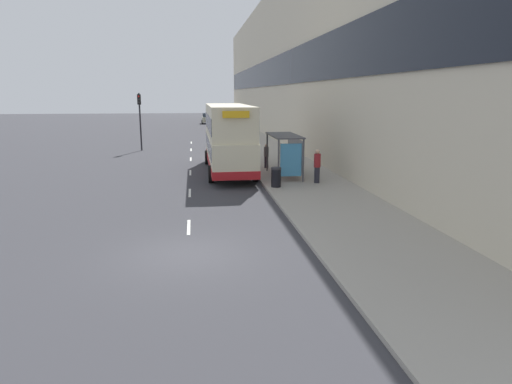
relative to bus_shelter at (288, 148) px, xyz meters
The scene contains 17 objects.
ground_plane 13.78m from the bus_shelter, 115.02° to the right, with size 220.00×220.00×0.00m, color #38383D.
pavement 26.21m from the bus_shelter, 88.40° to the left, with size 5.00×93.00×0.14m.
terrace_facade 27.29m from the bus_shelter, 79.77° to the left, with size 3.10×93.00×16.30m.
lane_mark_0 11.11m from the bus_shelter, 121.79° to the right, with size 0.12×2.00×0.01m.
lane_mark_1 6.81m from the bus_shelter, 151.82° to the right, with size 0.12×2.00×0.01m.
lane_mark_2 6.83m from the bus_shelter, 151.55° to the left, with size 0.12×2.00×0.01m.
lane_mark_3 11.14m from the bus_shelter, 121.70° to the left, with size 0.12×2.00×0.01m.
lane_mark_4 16.71m from the bus_shelter, 110.34° to the left, with size 0.12×2.00×0.01m.
lane_mark_5 22.62m from the bus_shelter, 104.84° to the left, with size 0.12×2.00×0.01m.
bus_shelter is the anchor object (origin of this frame).
double_decker_bus_near 4.43m from the bus_shelter, 138.36° to the left, with size 2.85×10.99×4.30m.
car_0 53.18m from the bus_shelter, 93.33° to the left, with size 2.01×3.87×1.79m.
pedestrian_at_shelter 3.77m from the bus_shelter, 101.49° to the left, with size 0.32×0.32×1.60m.
pedestrian_1 2.48m from the bus_shelter, 58.36° to the right, with size 0.37×0.37×1.86m.
pedestrian_2 2.03m from the bus_shelter, 68.14° to the left, with size 0.34×0.34×1.71m.
litter_bin 3.31m from the bus_shelter, 113.36° to the right, with size 0.55×0.55×1.05m.
traffic_light_far_kerb 18.76m from the bus_shelter, 122.96° to the left, with size 0.30×0.32×5.06m.
Camera 1 is at (0.29, -13.87, 4.98)m, focal length 32.00 mm.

